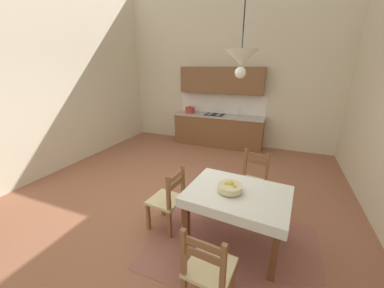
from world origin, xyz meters
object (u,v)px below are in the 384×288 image
(dining_chair_camera_side, at_px, (208,270))
(dining_chair_tv_side, at_px, (168,200))
(dining_chair_kitchen_side, at_px, (252,181))
(fruit_bowl, at_px, (230,187))
(pendant_lamp, at_px, (241,59))
(dining_table, at_px, (237,202))
(kitchen_cabinetry, at_px, (219,116))

(dining_chair_camera_side, height_order, dining_chair_tv_side, same)
(dining_chair_kitchen_side, bearing_deg, fruit_bowl, -99.70)
(dining_chair_tv_side, relative_size, pendant_lamp, 1.16)
(dining_table, distance_m, pendant_lamp, 1.67)
(dining_table, xyz_separation_m, fruit_bowl, (-0.09, -0.03, 0.20))
(dining_table, relative_size, fruit_bowl, 4.34)
(dining_chair_camera_side, height_order, fruit_bowl, dining_chair_camera_side)
(dining_table, bearing_deg, fruit_bowl, -161.21)
(dining_table, height_order, fruit_bowl, fruit_bowl)
(dining_chair_camera_side, distance_m, dining_chair_kitchen_side, 1.85)
(kitchen_cabinetry, bearing_deg, fruit_bowl, -72.47)
(kitchen_cabinetry, bearing_deg, dining_chair_tv_side, -85.02)
(dining_chair_kitchen_side, distance_m, fruit_bowl, 1.04)
(dining_chair_camera_side, bearing_deg, dining_table, 85.75)
(dining_chair_kitchen_side, height_order, fruit_bowl, dining_chair_kitchen_side)
(kitchen_cabinetry, bearing_deg, dining_chair_camera_side, -75.42)
(dining_table, bearing_deg, dining_chair_kitchen_side, 85.64)
(dining_chair_camera_side, distance_m, fruit_bowl, 0.97)
(dining_chair_tv_side, bearing_deg, fruit_bowl, 2.28)
(dining_table, bearing_deg, pendant_lamp, -112.64)
(dining_chair_kitchen_side, xyz_separation_m, fruit_bowl, (-0.16, -0.96, 0.37))
(dining_chair_camera_side, bearing_deg, dining_chair_kitchen_side, 85.70)
(pendant_lamp, bearing_deg, dining_chair_camera_side, -91.50)
(dining_chair_tv_side, relative_size, fruit_bowl, 3.10)
(dining_chair_camera_side, height_order, pendant_lamp, pendant_lamp)
(dining_chair_kitchen_side, bearing_deg, dining_chair_tv_side, -135.61)
(dining_chair_camera_side, bearing_deg, dining_chair_tv_side, 135.49)
(dining_chair_camera_side, relative_size, pendant_lamp, 1.16)
(dining_chair_camera_side, xyz_separation_m, fruit_bowl, (-0.02, 0.89, 0.37))
(dining_table, distance_m, dining_chair_kitchen_side, 0.94)
(dining_chair_tv_side, distance_m, dining_chair_kitchen_side, 1.42)
(kitchen_cabinetry, xyz_separation_m, dining_chair_kitchen_side, (1.34, -2.76, -0.41))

